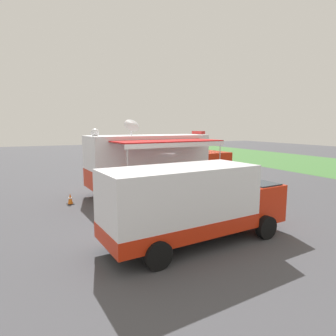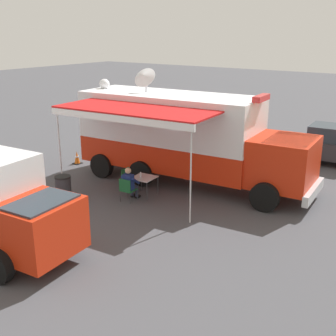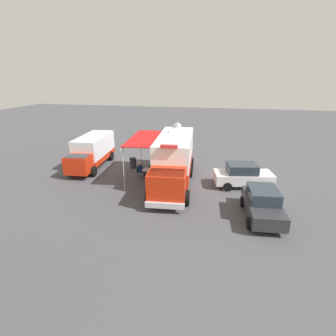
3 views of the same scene
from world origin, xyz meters
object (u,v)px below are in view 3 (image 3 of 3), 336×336
water_bottle (146,168)px  trash_bin (133,163)px  folding_chair_at_table (139,171)px  seated_responder (141,169)px  command_truck (173,158)px  traffic_cone (176,158)px  support_truck (92,151)px  car_behind_truck (262,204)px  folding_table (148,170)px  car_far_corner (243,175)px  folding_chair_beside_table (152,169)px

water_bottle → trash_bin: 2.80m
folding_chair_at_table → seated_responder: 0.23m
command_truck → trash_bin: (4.16, -2.49, -1.49)m
trash_bin → water_bottle: bearing=132.1°
folding_chair_at_table → traffic_cone: size_ratio=1.50×
traffic_cone → seated_responder: bearing=67.7°
command_truck → folding_chair_at_table: command_truck is taller
support_truck → car_behind_truck: (-13.93, 6.42, -0.51)m
folding_table → water_bottle: bearing=-17.5°
trash_bin → support_truck: size_ratio=0.13×
folding_chair_at_table → traffic_cone: (-2.18, -4.89, -0.23)m
folding_chair_at_table → car_behind_truck: bearing=152.3°
command_truck → folding_table: 2.53m
folding_table → car_far_corner: 7.35m
traffic_cone → water_bottle: bearing=73.0°
water_bottle → car_behind_truck: size_ratio=0.05×
folding_chair_at_table → support_truck: support_truck is taller
folding_chair_beside_table → seated_responder: seated_responder is taller
car_far_corner → seated_responder: bearing=-2.0°
folding_chair_at_table → folding_table: bearing=170.2°
folding_chair_beside_table → car_behind_truck: car_behind_truck is taller
folding_chair_beside_table → car_far_corner: 7.33m
traffic_cone → folding_chair_beside_table: bearing=72.8°
support_truck → car_far_corner: support_truck is taller
folding_chair_beside_table → car_far_corner: car_far_corner is taller
trash_bin → traffic_cone: 4.48m
command_truck → trash_bin: 5.07m
folding_chair_at_table → car_far_corner: (-8.14, 0.26, 0.37)m
water_bottle → trash_bin: water_bottle is taller
folding_table → car_far_corner: bearing=179.0°
trash_bin → support_truck: bearing=4.3°
folding_table → support_truck: bearing=-17.7°
car_behind_truck → support_truck: bearing=-24.7°
command_truck → car_behind_truck: size_ratio=2.23×
car_far_corner → folding_table: bearing=-1.0°
folding_chair_at_table → seated_responder: seated_responder is taller
car_behind_truck → traffic_cone: bearing=-54.6°
trash_bin → car_far_corner: (-9.35, 2.23, 0.42)m
command_truck → folding_chair_beside_table: bearing=-30.9°
command_truck → folding_chair_at_table: (2.96, -0.53, -1.43)m
command_truck → seated_responder: command_truck is taller
seated_responder → support_truck: (5.11, -1.67, 0.73)m
folding_chair_beside_table → trash_bin: 2.44m
command_truck → seated_responder: bearing=-11.1°
command_truck → folding_chair_at_table: bearing=-10.1°
folding_chair_beside_table → seated_responder: (0.70, 0.70, 0.14)m
support_truck → traffic_cone: bearing=-155.7°
seated_responder → command_truck: bearing=168.9°
folding_table → folding_chair_at_table: size_ratio=0.99×
water_bottle → folding_chair_at_table: bearing=-8.2°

